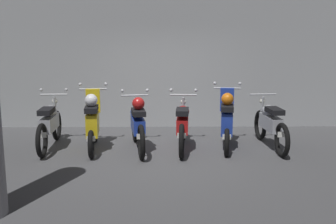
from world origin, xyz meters
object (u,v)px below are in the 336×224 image
motorbike_slot_1 (93,122)px  motorbike_slot_3 (183,124)px  motorbike_slot_4 (227,120)px  motorbike_slot_2 (138,124)px  motorbike_slot_0 (50,124)px  motorbike_slot_5 (270,124)px

motorbike_slot_1 → motorbike_slot_3: size_ratio=0.86×
motorbike_slot_1 → motorbike_slot_4: size_ratio=1.00×
motorbike_slot_3 → motorbike_slot_4: bearing=3.8°
motorbike_slot_2 → motorbike_slot_3: (0.89, 0.07, -0.04)m
motorbike_slot_1 → motorbike_slot_0: bearing=171.5°
motorbike_slot_0 → motorbike_slot_2: bearing=-4.9°
motorbike_slot_0 → motorbike_slot_4: 3.56m
motorbike_slot_3 → motorbike_slot_5: 1.77m
motorbike_slot_2 → motorbike_slot_0: bearing=175.1°
motorbike_slot_1 → motorbike_slot_4: same height
motorbike_slot_1 → motorbike_slot_5: 3.56m
motorbike_slot_1 → motorbike_slot_3: 1.78m
motorbike_slot_0 → motorbike_slot_5: size_ratio=1.00×
motorbike_slot_0 → motorbike_slot_1: 0.90m
motorbike_slot_1 → motorbike_slot_5: motorbike_slot_1 is taller
motorbike_slot_0 → motorbike_slot_5: 4.44m
motorbike_slot_2 → motorbike_slot_4: (1.78, 0.13, 0.04)m
motorbike_slot_1 → motorbike_slot_4: bearing=2.4°
motorbike_slot_1 → motorbike_slot_4: 2.67m
motorbike_slot_3 → motorbike_slot_5: size_ratio=1.00×
motorbike_slot_0 → motorbike_slot_3: 2.67m
motorbike_slot_4 → motorbike_slot_5: bearing=0.2°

